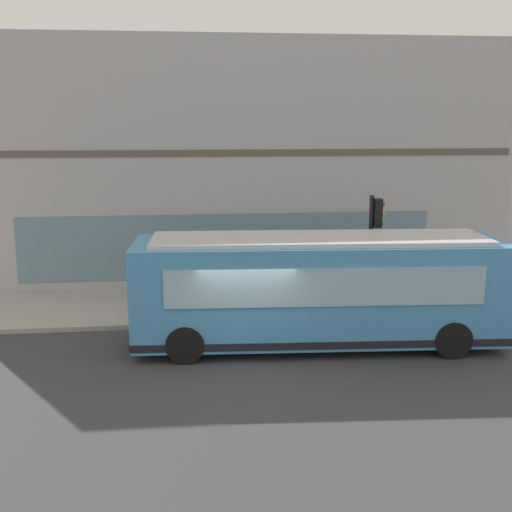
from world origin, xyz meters
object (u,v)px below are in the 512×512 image
at_px(traffic_light_near_corner, 375,231).
at_px(pedestrian_walking_along_curb, 304,273).
at_px(city_bus_nearside, 318,291).
at_px(newspaper_vending_box, 277,298).
at_px(pedestrian_by_light_pole, 136,274).
at_px(fire_hydrant, 346,284).

xyz_separation_m(traffic_light_near_corner, pedestrian_walking_along_curb, (1.78, 1.87, -1.72)).
xyz_separation_m(city_bus_nearside, newspaper_vending_box, (2.66, 0.75, -0.95)).
bearing_deg(pedestrian_by_light_pole, pedestrian_walking_along_curb, -92.30).
relative_size(city_bus_nearside, pedestrian_walking_along_curb, 6.60).
distance_m(fire_hydrant, newspaper_vending_box, 3.23).
xyz_separation_m(pedestrian_by_light_pole, newspaper_vending_box, (-1.74, -4.53, -0.47)).
xyz_separation_m(traffic_light_near_corner, pedestrian_by_light_pole, (2.01, 7.54, -1.67)).
bearing_deg(traffic_light_near_corner, newspaper_vending_box, 84.81).
distance_m(traffic_light_near_corner, fire_hydrant, 3.06).
bearing_deg(city_bus_nearside, newspaper_vending_box, 15.75).
bearing_deg(fire_hydrant, traffic_light_near_corner, -171.04).
bearing_deg(pedestrian_walking_along_curb, newspaper_vending_box, 142.83).
height_order(traffic_light_near_corner, fire_hydrant, traffic_light_near_corner).
height_order(fire_hydrant, pedestrian_walking_along_curb, pedestrian_walking_along_curb).
distance_m(city_bus_nearside, traffic_light_near_corner, 3.50).
relative_size(fire_hydrant, pedestrian_by_light_pole, 0.46).
bearing_deg(fire_hydrant, city_bus_nearside, 156.48).
xyz_separation_m(traffic_light_near_corner, newspaper_vending_box, (0.27, 3.01, -2.14)).
relative_size(city_bus_nearside, traffic_light_near_corner, 2.73).
height_order(traffic_light_near_corner, pedestrian_walking_along_curb, traffic_light_near_corner).
xyz_separation_m(pedestrian_walking_along_curb, newspaper_vending_box, (-1.51, 1.14, -0.42)).
height_order(city_bus_nearside, fire_hydrant, city_bus_nearside).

